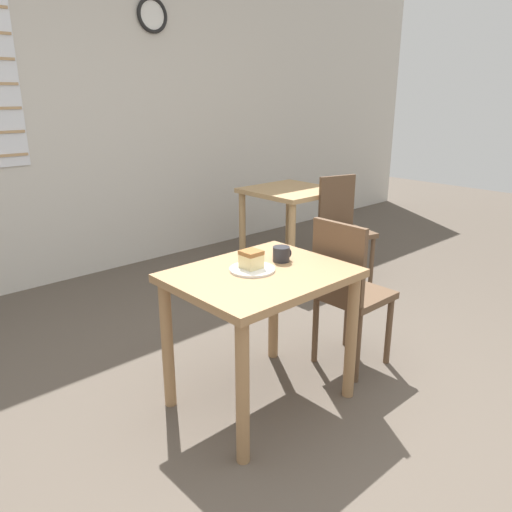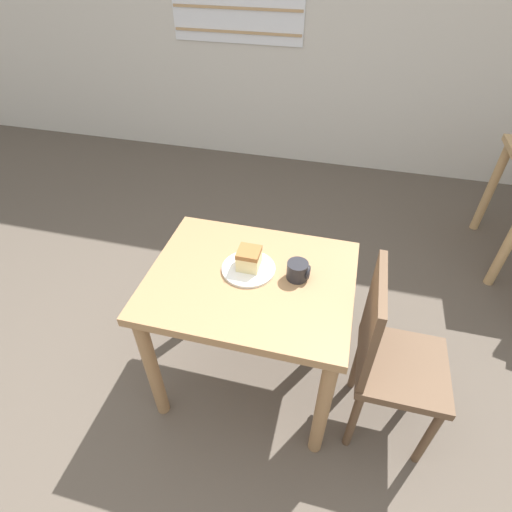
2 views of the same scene
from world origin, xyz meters
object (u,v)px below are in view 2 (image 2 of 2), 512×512
object	(u,v)px
plate	(249,269)
cake_slice	(249,258)
chair_near_window	(389,357)
dining_table_near	(251,298)
coffee_mug	(298,271)

from	to	relation	value
plate	cake_slice	xyz separation A→B (m)	(0.00, 0.01, 0.05)
chair_near_window	cake_slice	size ratio (longest dim) A/B	9.65
dining_table_near	chair_near_window	distance (m)	0.62
coffee_mug	plate	bearing A→B (deg)	-179.07
plate	cake_slice	world-z (taller)	cake_slice
dining_table_near	chair_near_window	bearing A→B (deg)	-7.61
chair_near_window	coffee_mug	distance (m)	0.51
chair_near_window	cake_slice	xyz separation A→B (m)	(-0.62, 0.13, 0.29)
plate	coffee_mug	world-z (taller)	coffee_mug
dining_table_near	plate	world-z (taller)	plate
plate	coffee_mug	xyz separation A→B (m)	(0.21, 0.00, 0.03)
plate	coffee_mug	distance (m)	0.21
chair_near_window	cake_slice	bearing A→B (deg)	78.16
dining_table_near	cake_slice	xyz separation A→B (m)	(-0.02, 0.05, 0.18)
dining_table_near	plate	xyz separation A→B (m)	(-0.02, 0.04, 0.13)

